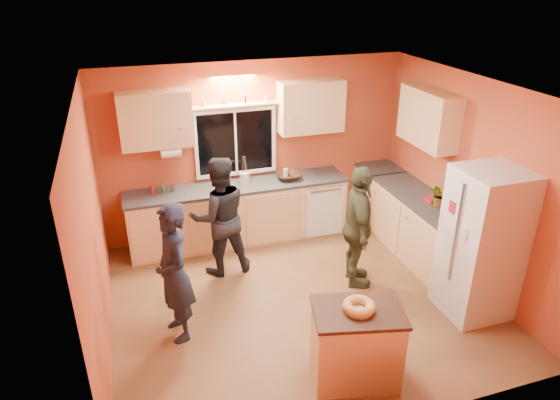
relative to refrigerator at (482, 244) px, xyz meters
name	(u,v)px	position (x,y,z in m)	size (l,w,h in m)	color
ground	(300,299)	(-1.89, 0.80, -0.90)	(4.50, 4.50, 0.00)	brown
room_shell	(300,166)	(-1.77, 1.21, 0.72)	(4.54, 4.04, 2.61)	#BF5331
back_counter	(263,209)	(-1.88, 2.50, -0.45)	(4.23, 0.62, 0.90)	tan
right_counter	(419,227)	(0.06, 1.30, -0.45)	(0.62, 1.84, 0.90)	tan
refrigerator	(482,244)	(0.00, 0.00, 0.00)	(0.72, 0.70, 1.80)	silver
island	(356,344)	(-1.82, -0.58, -0.48)	(0.97, 0.77, 0.83)	tan
bundt_pastry	(359,306)	(-1.82, -0.58, -0.03)	(0.31, 0.31, 0.09)	tan
person_left	(174,273)	(-3.39, 0.63, -0.10)	(0.58, 0.38, 1.60)	black
person_center	(219,216)	(-2.67, 1.76, -0.09)	(0.79, 0.62, 1.63)	black
person_right	(358,228)	(-1.09, 0.94, -0.09)	(0.95, 0.39, 1.62)	#333824
mixing_bowl	(288,176)	(-1.48, 2.49, 0.04)	(0.36, 0.36, 0.09)	black
utensil_crock	(244,178)	(-2.14, 2.52, 0.09)	(0.14, 0.14, 0.17)	beige
potted_plant	(440,194)	(0.11, 1.01, 0.17)	(0.30, 0.26, 0.33)	gray
red_box	(432,199)	(0.10, 1.15, 0.04)	(0.16, 0.12, 0.07)	maroon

